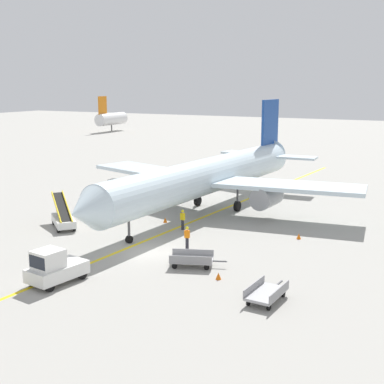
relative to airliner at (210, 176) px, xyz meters
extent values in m
plane|color=#9E9B93|center=(1.35, -13.24, -3.42)|extent=(300.00, 300.00, 0.00)
cube|color=yellow|center=(-0.05, -8.24, -3.41)|extent=(7.46, 79.71, 0.01)
cylinder|color=silver|center=(-0.05, -0.54, 0.03)|extent=(5.97, 30.17, 3.30)
cone|color=silver|center=(-1.50, -16.68, 0.03)|extent=(3.44, 2.68, 3.23)
cone|color=silver|center=(1.42, 15.79, 0.43)|extent=(3.37, 3.07, 3.14)
cube|color=silver|center=(7.55, 0.28, -0.37)|extent=(13.43, 5.92, 0.36)
cylinder|color=gray|center=(5.82, -0.57, -1.37)|extent=(2.18, 3.36, 1.90)
cube|color=silver|center=(-7.37, 1.62, -0.37)|extent=(13.72, 8.03, 0.36)
cylinder|color=gray|center=(-5.83, 0.48, -1.37)|extent=(2.18, 3.36, 1.90)
cube|color=navy|center=(1.20, 13.40, 4.08)|extent=(0.64, 4.01, 5.20)
cube|color=silver|center=(4.16, 12.73, 0.43)|extent=(5.30, 2.46, 0.24)
cube|color=silver|center=(-1.82, 13.27, 0.43)|extent=(5.56, 3.32, 0.24)
cylinder|color=#4C4C51|center=(-1.08, -12.00, -1.86)|extent=(0.20, 0.20, 3.12)
cylinder|color=black|center=(-1.08, -12.00, -3.14)|extent=(0.40, 0.59, 0.56)
cylinder|color=#4C4C51|center=(2.32, 1.25, -1.86)|extent=(0.20, 0.20, 3.12)
cylinder|color=black|center=(2.32, 1.25, -2.94)|extent=(0.43, 0.99, 0.96)
cylinder|color=#4C4C51|center=(-2.06, 1.65, -1.86)|extent=(0.20, 0.20, 3.12)
cylinder|color=black|center=(-2.06, 1.65, -2.94)|extent=(0.43, 0.99, 0.96)
cube|color=black|center=(-1.32, -14.69, 0.38)|extent=(2.88, 1.25, 0.60)
cube|color=silver|center=(-0.44, -20.76, -2.72)|extent=(2.44, 3.85, 0.80)
cube|color=silver|center=(-0.54, -21.38, -1.77)|extent=(1.76, 1.84, 1.10)
cube|color=black|center=(-0.66, -22.14, -1.77)|extent=(1.42, 0.30, 0.77)
cylinder|color=black|center=(0.16, -22.13, -3.12)|extent=(0.31, 0.63, 0.60)
cylinder|color=black|center=(-1.44, -21.87, -3.12)|extent=(0.31, 0.63, 0.60)
cylinder|color=black|center=(0.56, -19.64, -3.12)|extent=(0.31, 0.63, 0.60)
cylinder|color=black|center=(-1.04, -19.39, -3.12)|extent=(0.31, 0.63, 0.60)
cube|color=silver|center=(-11.51, 0.35, -2.77)|extent=(2.40, 1.30, 0.70)
cube|color=silver|center=(-11.09, 0.35, -1.87)|extent=(1.08, 1.04, 1.10)
cube|color=black|center=(-10.57, 0.35, -1.87)|extent=(0.08, 0.98, 0.77)
cylinder|color=black|center=(-10.67, 0.90, -3.12)|extent=(0.60, 0.22, 0.60)
cylinder|color=black|center=(-10.67, -0.20, -3.12)|extent=(0.60, 0.22, 0.60)
cylinder|color=black|center=(-12.35, 0.90, -3.12)|extent=(0.60, 0.22, 0.60)
cylinder|color=black|center=(-12.35, -0.20, -3.12)|extent=(0.60, 0.22, 0.60)
cube|color=silver|center=(-7.50, -0.43, -2.77)|extent=(2.52, 2.68, 0.70)
cube|color=silver|center=(-7.24, -0.11, -1.87)|extent=(1.49, 1.49, 1.10)
cube|color=black|center=(-6.91, 0.29, -1.87)|extent=(0.81, 0.67, 0.77)
cylinder|color=black|center=(-7.40, 0.57, -3.12)|extent=(0.55, 0.61, 0.60)
cylinder|color=black|center=(-6.54, -0.13, -3.12)|extent=(0.55, 0.61, 0.60)
cylinder|color=black|center=(-8.46, -0.74, -3.12)|extent=(0.55, 0.61, 0.60)
cylinder|color=black|center=(-7.60, -1.44, -3.12)|extent=(0.55, 0.61, 0.60)
cube|color=silver|center=(-8.41, -10.85, -2.82)|extent=(3.86, 3.62, 0.60)
cylinder|color=black|center=(-9.83, -10.46, -3.12)|extent=(0.60, 0.56, 0.60)
cylinder|color=black|center=(-9.00, -9.50, -3.12)|extent=(0.60, 0.56, 0.60)
cylinder|color=black|center=(-7.82, -12.20, -3.12)|extent=(0.60, 0.56, 0.60)
cylinder|color=black|center=(-6.98, -11.24, -3.12)|extent=(0.60, 0.56, 0.60)
cube|color=black|center=(-8.86, -10.46, -1.87)|extent=(4.37, 3.95, 1.76)
cube|color=yellow|center=(-9.15, -10.80, -1.75)|extent=(3.85, 3.34, 1.84)
cube|color=yellow|center=(-8.57, -10.12, -1.75)|extent=(3.85, 3.34, 1.84)
cube|color=#A5A5A8|center=(11.83, -17.71, -2.98)|extent=(1.69, 2.90, 0.16)
cube|color=#4C4C51|center=(11.96, -15.87, -3.00)|extent=(0.14, 0.90, 0.08)
cylinder|color=#4C4C51|center=(11.99, -15.42, -3.00)|extent=(0.12, 0.12, 0.05)
cube|color=gray|center=(11.08, -17.66, -2.73)|extent=(0.25, 2.80, 0.50)
cube|color=gray|center=(12.58, -17.77, -2.73)|extent=(0.25, 2.80, 0.50)
cylinder|color=black|center=(11.31, -16.63, -3.24)|extent=(0.14, 0.37, 0.36)
cylinder|color=black|center=(12.50, -16.71, -3.24)|extent=(0.14, 0.37, 0.36)
cylinder|color=black|center=(11.16, -18.72, -3.24)|extent=(0.14, 0.37, 0.36)
cylinder|color=black|center=(12.36, -18.80, -3.24)|extent=(0.14, 0.37, 0.36)
cube|color=#A5A5A8|center=(5.52, -14.49, -2.98)|extent=(3.15, 2.37, 0.16)
cube|color=#4C4C51|center=(7.26, -13.86, -3.00)|extent=(0.87, 0.38, 0.08)
cylinder|color=#4C4C51|center=(7.68, -13.70, -3.00)|extent=(0.12, 0.12, 0.05)
cube|color=gray|center=(5.26, -13.79, -2.73)|extent=(2.65, 1.02, 0.50)
cube|color=gray|center=(5.78, -15.20, -2.73)|extent=(2.65, 1.02, 0.50)
cylinder|color=black|center=(6.30, -13.57, -3.24)|extent=(0.38, 0.24, 0.36)
cylinder|color=black|center=(6.71, -14.69, -3.24)|extent=(0.38, 0.24, 0.36)
cylinder|color=black|center=(4.33, -14.29, -3.24)|extent=(0.38, 0.24, 0.36)
cylinder|color=black|center=(4.74, -15.42, -3.24)|extent=(0.38, 0.24, 0.36)
cylinder|color=#26262D|center=(0.79, -6.88, -2.99)|extent=(0.24, 0.24, 0.85)
cube|color=yellow|center=(0.79, -6.88, -2.29)|extent=(0.36, 0.22, 0.56)
sphere|color=tan|center=(0.79, -6.88, -1.90)|extent=(0.20, 0.20, 0.20)
sphere|color=yellow|center=(0.79, -6.88, -1.84)|extent=(0.24, 0.24, 0.24)
cylinder|color=#26262D|center=(3.52, -11.31, -2.99)|extent=(0.24, 0.24, 0.85)
cube|color=orange|center=(3.52, -11.31, -2.29)|extent=(0.36, 0.22, 0.56)
sphere|color=beige|center=(3.52, -11.31, -1.90)|extent=(0.20, 0.20, 0.20)
sphere|color=yellow|center=(3.52, -11.31, -1.84)|extent=(0.24, 0.24, 0.24)
cone|color=orange|center=(-1.68, -5.48, -3.20)|extent=(0.36, 0.36, 0.44)
cone|color=orange|center=(-12.93, -6.36, -3.20)|extent=(0.36, 0.36, 0.44)
cone|color=orange|center=(8.08, -15.86, -3.20)|extent=(0.36, 0.36, 0.44)
cone|color=orange|center=(10.09, -5.11, -3.20)|extent=(0.36, 0.36, 0.44)
cylinder|color=silver|center=(-58.11, 65.65, -0.32)|extent=(3.00, 10.00, 3.00)
cylinder|color=#3F3F3F|center=(-58.11, 65.65, -2.62)|extent=(0.30, 0.30, 1.60)
cube|color=orange|center=(-58.11, 62.15, 3.18)|extent=(0.24, 3.20, 4.40)
camera|label=1|loc=(20.74, -44.23, 8.47)|focal=49.64mm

